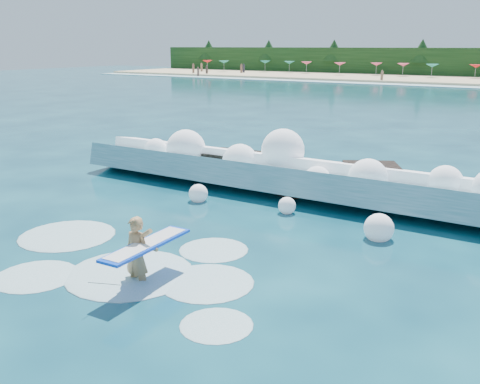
{
  "coord_description": "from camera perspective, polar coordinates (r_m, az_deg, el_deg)",
  "views": [
    {
      "loc": [
        9.68,
        -10.99,
        5.43
      ],
      "look_at": [
        1.5,
        2.0,
        1.2
      ],
      "focal_mm": 40.0,
      "sensor_mm": 36.0,
      "label": 1
    }
  ],
  "objects": [
    {
      "name": "breaking_wave",
      "position": [
        20.15,
        6.63,
        1.36
      ],
      "size": [
        19.22,
        2.94,
        1.66
      ],
      "color": "teal",
      "rests_on": "ground"
    },
    {
      "name": "surf_foam",
      "position": [
        14.24,
        -12.48,
        -7.4
      ],
      "size": [
        8.88,
        5.7,
        0.16
      ],
      "color": "silver",
      "rests_on": "ground"
    },
    {
      "name": "surfer_with_board",
      "position": [
        12.82,
        -10.73,
        -6.49
      ],
      "size": [
        0.99,
        3.03,
        1.92
      ],
      "color": "#A77D4E",
      "rests_on": "ground"
    },
    {
      "name": "rock_cluster",
      "position": [
        21.26,
        5.51,
        1.74
      ],
      "size": [
        8.19,
        3.37,
        1.37
      ],
      "color": "black",
      "rests_on": "ground"
    },
    {
      "name": "ground",
      "position": [
        15.62,
        -8.63,
        -5.12
      ],
      "size": [
        200.0,
        200.0,
        0.0
      ],
      "primitive_type": "plane",
      "color": "#083041",
      "rests_on": "ground"
    },
    {
      "name": "wave_spray",
      "position": [
        20.2,
        5.0,
        2.99
      ],
      "size": [
        14.67,
        5.13,
        2.41
      ],
      "color": "white",
      "rests_on": "ground"
    }
  ]
}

